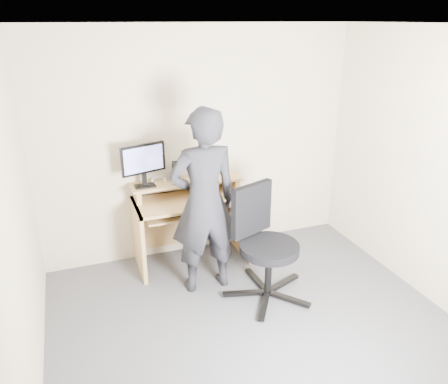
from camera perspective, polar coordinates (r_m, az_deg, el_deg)
ground at (r=3.92m, az=5.16°, el=-18.59°), size 3.50×3.50×0.00m
back_wall at (r=4.80m, az=-3.21°, el=6.20°), size 3.50×0.02×2.50m
ceiling at (r=3.00m, az=6.87°, el=20.94°), size 3.50×3.50×0.02m
desk at (r=4.79m, az=-4.54°, el=-2.83°), size 1.20×0.60×0.91m
monitor at (r=4.51m, az=-10.47°, el=3.93°), size 0.47×0.17×0.46m
external_drive at (r=4.70m, az=-6.29°, el=2.66°), size 0.09×0.14×0.20m
travel_mug at (r=4.73m, az=-2.98°, el=2.89°), size 0.10×0.10×0.20m
smartphone at (r=4.78m, az=-2.06°, el=1.91°), size 0.07×0.13×0.01m
charger at (r=4.59m, az=-6.37°, el=1.13°), size 0.05×0.04×0.03m
headphones at (r=4.73m, az=-8.54°, el=1.49°), size 0.19×0.19×0.06m
keyboard at (r=4.57m, az=-5.44°, el=-2.51°), size 0.47×0.21×0.03m
mouse at (r=4.62m, az=-0.77°, el=-0.72°), size 0.11×0.09×0.04m
office_chair at (r=4.17m, az=5.12°, el=-6.23°), size 0.85×0.83×1.07m
person at (r=4.12m, az=-2.65°, el=-1.40°), size 0.68×0.45×1.83m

